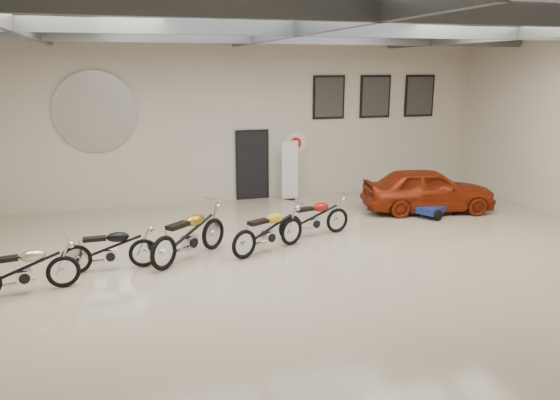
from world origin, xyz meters
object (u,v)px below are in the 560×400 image
object	(u,v)px
banner_stand	(290,170)
motorcycle_silver	(23,268)
motorcycle_black	(110,248)
motorcycle_gold	(189,233)
motorcycle_yellow	(269,229)
go_kart	(439,205)
vintage_car	(428,190)
motorcycle_red	(314,217)

from	to	relation	value
banner_stand	motorcycle_silver	xyz separation A→B (m)	(-6.80, -5.59, -0.43)
motorcycle_black	motorcycle_gold	distance (m)	1.64
motorcycle_gold	motorcycle_yellow	xyz separation A→B (m)	(1.75, -0.01, -0.06)
motorcycle_yellow	go_kart	size ratio (longest dim) A/B	1.26
go_kart	vintage_car	distance (m)	0.55
vintage_car	motorcycle_black	bearing A→B (deg)	115.63
motorcycle_silver	go_kart	bearing A→B (deg)	4.25
motorcycle_silver	banner_stand	bearing A→B (deg)	28.84
motorcycle_silver	vintage_car	xyz separation A→B (m)	(10.15, 3.14, 0.13)
motorcycle_black	motorcycle_gold	size ratio (longest dim) A/B	0.84
motorcycle_silver	motorcycle_red	distance (m)	6.49
motorcycle_red	vintage_car	xyz separation A→B (m)	(3.92, 1.34, 0.13)
motorcycle_black	vintage_car	xyz separation A→B (m)	(8.66, 2.34, 0.14)
motorcycle_gold	motorcycle_red	distance (m)	3.21
banner_stand	motorcycle_black	xyz separation A→B (m)	(-5.31, -4.80, -0.44)
motorcycle_black	motorcycle_red	xyz separation A→B (m)	(4.74, 1.00, 0.01)
motorcycle_red	banner_stand	bearing A→B (deg)	69.24
motorcycle_gold	motorcycle_black	bearing A→B (deg)	147.29
banner_stand	motorcycle_gold	xyz separation A→B (m)	(-3.68, -4.57, -0.35)
motorcycle_black	motorcycle_red	bearing A→B (deg)	11.37
banner_stand	go_kart	world-z (taller)	banner_stand
motorcycle_gold	motorcycle_silver	bearing A→B (deg)	157.49
motorcycle_yellow	motorcycle_red	distance (m)	1.57
motorcycle_silver	motorcycle_yellow	distance (m)	4.97
banner_stand	motorcycle_gold	distance (m)	5.88
motorcycle_silver	motorcycle_black	distance (m)	1.69
go_kart	motorcycle_black	bearing A→B (deg)	162.78
banner_stand	motorcycle_gold	size ratio (longest dim) A/B	0.83
motorcycle_gold	go_kart	bearing A→B (deg)	-27.34
motorcycle_red	motorcycle_yellow	bearing A→B (deg)	-162.50
motorcycle_gold	go_kart	world-z (taller)	motorcycle_gold
banner_stand	motorcycle_red	world-z (taller)	banner_stand
go_kart	vintage_car	size ratio (longest dim) A/B	0.43
motorcycle_black	go_kart	distance (m)	8.98
motorcycle_gold	vintage_car	size ratio (longest dim) A/B	0.60
vintage_car	motorcycle_gold	bearing A→B (deg)	117.22
motorcycle_silver	motorcycle_red	size ratio (longest dim) A/B	0.99
motorcycle_gold	vintage_car	xyz separation A→B (m)	(7.04, 2.11, 0.05)
motorcycle_black	vintage_car	world-z (taller)	vintage_car
banner_stand	go_kart	xyz separation A→B (m)	(3.47, -2.87, -0.64)
banner_stand	motorcycle_black	bearing A→B (deg)	-130.68
motorcycle_silver	motorcycle_red	world-z (taller)	motorcycle_red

